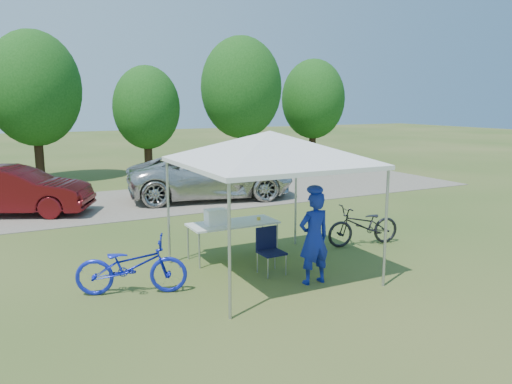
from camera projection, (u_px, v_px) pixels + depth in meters
ground at (269, 274)px, 9.56m from camera, size 100.00×100.00×0.00m
gravel_strip at (154, 201)px, 16.56m from camera, size 24.00×5.00×0.02m
canopy at (270, 135)px, 9.09m from camera, size 4.53×4.53×3.00m
treeline at (104, 95)px, 21.09m from camera, size 24.89×4.28×6.30m
folding_table at (233, 224)px, 10.42m from camera, size 1.86×0.78×0.77m
folding_chair at (269, 246)px, 9.56m from camera, size 0.46×0.48×0.88m
cooler at (216, 217)px, 10.21m from camera, size 0.44×0.30×0.32m
ice_cream_cup at (259, 219)px, 10.62m from camera, size 0.08×0.08×0.06m
cyclist at (314, 238)px, 8.93m from camera, size 0.62×0.41×1.69m
bike_blue at (132, 266)px, 8.49m from camera, size 1.98×1.27×0.98m
bike_dark at (364, 225)px, 11.39m from camera, size 1.85×0.87×0.93m
minivan at (211, 175)px, 16.84m from camera, size 5.97×3.67×1.54m
sedan at (14, 191)px, 14.36m from camera, size 4.50×3.12×1.40m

